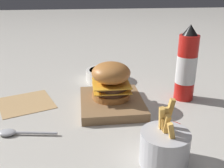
# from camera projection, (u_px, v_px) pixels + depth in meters

# --- Properties ---
(ground_plane) EXTENTS (6.00, 6.00, 0.00)m
(ground_plane) POSITION_uv_depth(u_px,v_px,m) (111.00, 104.00, 0.84)
(ground_plane) COLOR #B7B2A8
(serving_board) EXTENTS (0.22, 0.19, 0.03)m
(serving_board) POSITION_uv_depth(u_px,v_px,m) (112.00, 103.00, 0.82)
(serving_board) COLOR olive
(serving_board) RESTS_ON ground_plane
(burger) EXTENTS (0.12, 0.12, 0.11)m
(burger) POSITION_uv_depth(u_px,v_px,m) (110.00, 80.00, 0.80)
(burger) COLOR #AD6B33
(burger) RESTS_ON serving_board
(ketchup_bottle) EXTENTS (0.06, 0.06, 0.25)m
(ketchup_bottle) POSITION_uv_depth(u_px,v_px,m) (186.00, 66.00, 0.84)
(ketchup_bottle) COLOR red
(ketchup_bottle) RESTS_ON ground_plane
(fries_basket) EXTENTS (0.11, 0.11, 0.14)m
(fries_basket) POSITION_uv_depth(u_px,v_px,m) (164.00, 147.00, 0.56)
(fries_basket) COLOR #B7B7BC
(fries_basket) RESTS_ON ground_plane
(side_bowl) EXTENTS (0.14, 0.14, 0.04)m
(side_bowl) POSITION_uv_depth(u_px,v_px,m) (105.00, 74.00, 1.03)
(side_bowl) COLOR silver
(side_bowl) RESTS_ON ground_plane
(spoon) EXTENTS (0.04, 0.15, 0.01)m
(spoon) POSITION_uv_depth(u_px,v_px,m) (13.00, 133.00, 0.67)
(spoon) COLOR #B2B2B7
(spoon) RESTS_ON ground_plane
(ketchup_puddle) EXTENTS (0.05, 0.05, 0.00)m
(ketchup_puddle) POSITION_uv_depth(u_px,v_px,m) (174.00, 126.00, 0.71)
(ketchup_puddle) COLOR #9E140F
(ketchup_puddle) RESTS_ON ground_plane
(parchment_square) EXTENTS (0.21, 0.21, 0.00)m
(parchment_square) POSITION_uv_depth(u_px,v_px,m) (26.00, 103.00, 0.84)
(parchment_square) COLOR tan
(parchment_square) RESTS_ON ground_plane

